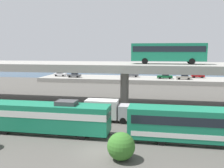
# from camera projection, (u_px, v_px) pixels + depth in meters

# --- Properties ---
(ground_plane) EXTENTS (260.00, 260.00, 0.00)m
(ground_plane) POSITION_uv_depth(u_px,v_px,m) (99.00, 151.00, 24.29)
(ground_plane) COLOR #4C4944
(rail_strip_near) EXTENTS (110.00, 0.12, 0.12)m
(rail_strip_near) POSITION_uv_depth(u_px,v_px,m) (106.00, 139.00, 27.45)
(rail_strip_near) COLOR #59544C
(rail_strip_near) RESTS_ON ground_plane
(rail_strip_far) EXTENTS (110.00, 0.12, 0.12)m
(rail_strip_far) POSITION_uv_depth(u_px,v_px,m) (108.00, 135.00, 28.91)
(rail_strip_far) COLOR #59544C
(rail_strip_far) RESTS_ON ground_plane
(train_locomotive) EXTENTS (16.62, 3.04, 4.18)m
(train_locomotive) POSITION_uv_depth(u_px,v_px,m) (40.00, 116.00, 29.34)
(train_locomotive) COLOR #197A56
(train_locomotive) RESTS_ON ground_plane
(highway_overpass) EXTENTS (96.00, 12.75, 7.82)m
(highway_overpass) POSITION_uv_depth(u_px,v_px,m) (125.00, 67.00, 42.79)
(highway_overpass) COLOR gray
(highway_overpass) RESTS_ON ground_plane
(transit_bus_on_overpass) EXTENTS (12.00, 2.68, 3.40)m
(transit_bus_on_overpass) POSITION_uv_depth(u_px,v_px,m) (168.00, 52.00, 39.94)
(transit_bus_on_overpass) COLOR #197A56
(transit_bus_on_overpass) RESTS_ON highway_overpass
(service_truck_west) EXTENTS (6.80, 2.46, 3.04)m
(service_truck_west) POSITION_uv_depth(u_px,v_px,m) (108.00, 110.00, 34.52)
(service_truck_west) COLOR #B7B7BC
(service_truck_west) RESTS_ON ground_plane
(pier_parking_lot) EXTENTS (63.54, 13.22, 1.32)m
(pier_parking_lot) POSITION_uv_depth(u_px,v_px,m) (138.00, 80.00, 77.79)
(pier_parking_lot) COLOR gray
(pier_parking_lot) RESTS_ON ground_plane
(parked_car_0) EXTENTS (4.25, 1.89, 1.50)m
(parked_car_0) POSITION_uv_depth(u_px,v_px,m) (132.00, 75.00, 79.57)
(parked_car_0) COLOR #515459
(parked_car_0) RESTS_ON pier_parking_lot
(parked_car_1) EXTENTS (4.48, 1.83, 1.50)m
(parked_car_1) POSITION_uv_depth(u_px,v_px,m) (184.00, 77.00, 72.78)
(parked_car_1) COLOR #9E998C
(parked_car_1) RESTS_ON pier_parking_lot
(parked_car_2) EXTENTS (4.05, 1.99, 1.50)m
(parked_car_2) POSITION_uv_depth(u_px,v_px,m) (60.00, 74.00, 81.98)
(parked_car_2) COLOR silver
(parked_car_2) RESTS_ON pier_parking_lot
(parked_car_3) EXTENTS (4.07, 1.94, 1.50)m
(parked_car_3) POSITION_uv_depth(u_px,v_px,m) (198.00, 75.00, 77.17)
(parked_car_3) COLOR maroon
(parked_car_3) RESTS_ON pier_parking_lot
(parked_car_4) EXTENTS (4.67, 1.91, 1.50)m
(parked_car_4) POSITION_uv_depth(u_px,v_px,m) (165.00, 76.00, 74.66)
(parked_car_4) COLOR #0C4C26
(parked_car_4) RESTS_ON pier_parking_lot
(parked_car_5) EXTENTS (4.30, 1.88, 1.50)m
(parked_car_5) POSITION_uv_depth(u_px,v_px,m) (74.00, 75.00, 78.31)
(parked_car_5) COLOR #515459
(parked_car_5) RESTS_ON pier_parking_lot
(harbor_water) EXTENTS (140.00, 36.00, 0.01)m
(harbor_water) POSITION_uv_depth(u_px,v_px,m) (142.00, 75.00, 100.29)
(harbor_water) COLOR navy
(harbor_water) RESTS_ON ground_plane
(shrub_right) EXTENTS (2.60, 2.60, 2.60)m
(shrub_right) POSITION_uv_depth(u_px,v_px,m) (121.00, 146.00, 22.24)
(shrub_right) COLOR #346D26
(shrub_right) RESTS_ON ground_plane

